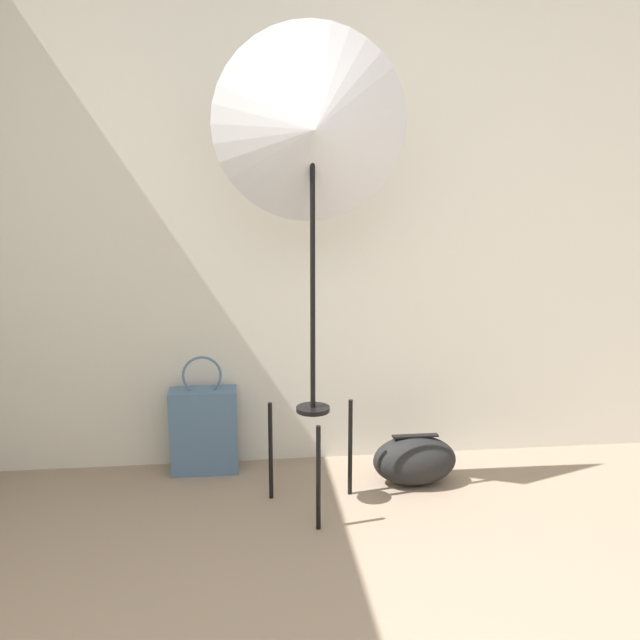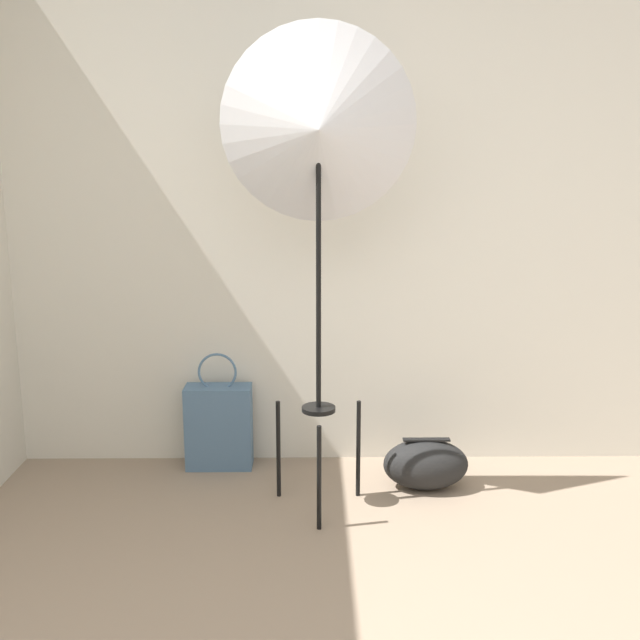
% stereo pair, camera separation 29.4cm
% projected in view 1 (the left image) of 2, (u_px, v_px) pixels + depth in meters
% --- Properties ---
extents(wall_back, '(8.00, 0.05, 2.60)m').
position_uv_depth(wall_back, '(249.00, 207.00, 3.63)').
color(wall_back, beige).
rests_on(wall_back, ground_plane).
extents(photo_umbrella, '(0.82, 0.38, 2.08)m').
position_uv_depth(photo_umbrella, '(312.00, 130.00, 3.02)').
color(photo_umbrella, black).
rests_on(photo_umbrella, ground_plane).
extents(tote_bag, '(0.33, 0.15, 0.60)m').
position_uv_depth(tote_bag, '(204.00, 430.00, 3.70)').
color(tote_bag, slate).
rests_on(tote_bag, ground_plane).
extents(duffel_bag, '(0.40, 0.24, 0.25)m').
position_uv_depth(duffel_bag, '(415.00, 460.00, 3.58)').
color(duffel_bag, black).
rests_on(duffel_bag, ground_plane).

